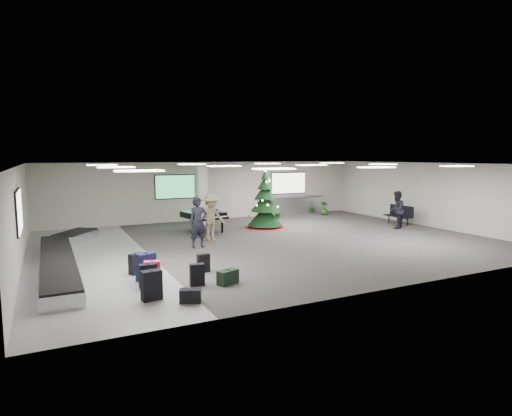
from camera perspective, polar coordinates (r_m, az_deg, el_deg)
name	(u,v)px	position (r m, az deg, el deg)	size (l,w,h in m)	color
ground	(270,242)	(17.75, 1.83, -4.51)	(18.00, 18.00, 0.00)	#363431
room_envelope	(254,185)	(17.86, -0.24, 3.11)	(18.02, 14.02, 3.21)	#A6A298
baggage_carousel	(62,257)	(15.62, -24.44, -5.92)	(2.28, 9.71, 0.43)	silver
service_counter	(291,206)	(25.83, 4.68, 0.30)	(4.05, 0.65, 1.08)	silver
suitcase_0	(152,285)	(10.94, -13.76, -9.99)	(0.51, 0.32, 0.77)	black
suitcase_1	(197,275)	(11.92, -7.85, -8.80)	(0.42, 0.26, 0.62)	black
pink_suitcase	(152,273)	(12.14, -13.65, -8.45)	(0.48, 0.34, 0.70)	#F41F5A
suitcase_3	(203,263)	(13.24, -7.03, -7.27)	(0.38, 0.21, 0.58)	black
navy_suitcase	(146,267)	(12.62, -14.47, -7.62)	(0.59, 0.46, 0.82)	black
suitcase_5	(148,276)	(11.92, -14.20, -8.80)	(0.45, 0.26, 0.69)	black
green_duffel	(228,277)	(11.99, -3.78, -9.17)	(0.66, 0.50, 0.42)	black
suitcase_8	(136,264)	(13.40, -15.65, -7.18)	(0.49, 0.39, 0.65)	black
black_duffel	(190,296)	(10.65, -8.74, -11.50)	(0.58, 0.45, 0.35)	black
christmas_tree	(265,207)	(21.09, 1.23, 0.10)	(2.07, 2.07, 2.96)	maroon
grand_piano	(204,215)	(19.97, -6.97, -0.94)	(1.84, 2.21, 1.13)	black
bench	(400,214)	(23.33, 18.60, -0.72)	(0.57, 1.58, 0.99)	black
traveler_a	(198,223)	(16.61, -7.72, -1.93)	(0.71, 0.47, 1.96)	black
traveler_b	(211,217)	(17.90, -6.00, -1.26)	(1.27, 0.73, 1.96)	#887454
traveler_bench	(397,210)	(21.95, 18.24, -0.23)	(0.89, 0.69, 1.83)	black
potted_plant_left	(277,212)	(24.23, 2.87, -0.48)	(0.44, 0.35, 0.79)	#153E14
potted_plant_right	(324,208)	(25.98, 9.07, -0.03)	(0.46, 0.46, 0.82)	#153E14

